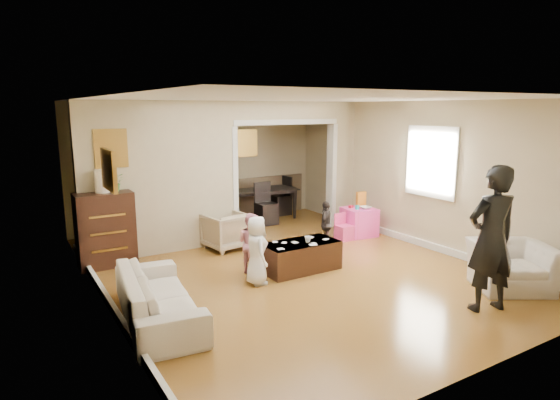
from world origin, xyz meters
TOP-DOWN VIEW (x-y plane):
  - floor at (0.00, 0.00)m, footprint 7.00×7.00m
  - partition_left at (-1.38, 1.80)m, footprint 2.75×0.18m
  - partition_right at (2.48, 1.80)m, footprint 0.55×0.18m
  - partition_header at (1.10, 1.80)m, footprint 2.22×0.18m
  - window_pane at (2.73, -0.40)m, footprint 0.03×0.95m
  - framed_art_partition at (-2.20, 1.70)m, footprint 0.45×0.03m
  - framed_art_sofa_wall at (-2.71, -0.60)m, footprint 0.03×0.55m
  - framed_art_alcove at (1.10, 3.44)m, footprint 0.45×0.03m
  - sofa at (-2.29, -0.79)m, footprint 1.01×2.06m
  - armchair_back at (-0.38, 1.43)m, footprint 0.78×0.80m
  - armchair_front at (2.19, -2.35)m, footprint 1.28×1.24m
  - dresser at (-2.40, 1.57)m, footprint 0.86×0.48m
  - table_lamp at (-2.40, 1.57)m, footprint 0.22×0.22m
  - potted_plant at (-2.20, 1.57)m, footprint 0.26×0.22m
  - coffee_table at (0.12, -0.22)m, footprint 1.19×0.60m
  - coffee_cup at (0.22, -0.27)m, footprint 0.10×0.10m
  - play_table at (2.23, 0.87)m, footprint 0.63×0.63m
  - cereal_box at (2.35, 0.97)m, footprint 0.21×0.09m
  - cyan_cup at (2.13, 0.82)m, footprint 0.08×0.08m
  - toy_block at (2.11, 0.99)m, footprint 0.09×0.08m
  - play_bowl at (2.28, 0.75)m, footprint 0.24×0.24m
  - dining_table at (1.13, 3.27)m, footprint 2.07×1.34m
  - adult_person at (1.29, -2.63)m, footprint 0.75×0.59m
  - child_kneel_a at (-0.73, -0.37)m, footprint 0.39×0.53m
  - child_kneel_b at (-0.58, 0.08)m, footprint 0.49×0.55m
  - child_toddler at (1.17, 0.53)m, footprint 0.52×0.48m
  - craft_papers at (0.13, -0.22)m, footprint 0.98×0.54m

SIDE VIEW (x-z plane):
  - floor at x=0.00m, z-range 0.00..0.00m
  - coffee_table at x=0.12m, z-range 0.00..0.44m
  - play_table at x=2.23m, z-range 0.00..0.55m
  - sofa at x=-2.29m, z-range 0.00..0.58m
  - armchair_front at x=2.19m, z-range 0.00..0.64m
  - armchair_back at x=-0.38m, z-range 0.00..0.65m
  - dining_table at x=1.13m, z-range 0.00..0.68m
  - child_toddler at x=1.17m, z-range 0.00..0.86m
  - craft_papers at x=0.13m, z-range 0.44..0.45m
  - child_kneel_b at x=-0.58m, z-range 0.00..0.93m
  - coffee_cup at x=0.22m, z-range 0.44..0.54m
  - child_kneel_a at x=-0.73m, z-range 0.00..0.99m
  - toy_block at x=2.11m, z-range 0.55..0.60m
  - play_bowl at x=2.28m, z-range 0.55..0.60m
  - cyan_cup at x=2.13m, z-range 0.55..0.63m
  - dresser at x=-2.40m, z-range 0.00..1.18m
  - cereal_box at x=2.35m, z-range 0.55..0.85m
  - adult_person at x=1.29m, z-range 0.00..1.82m
  - partition_left at x=-1.38m, z-range 0.00..2.60m
  - partition_right at x=2.48m, z-range 0.00..2.60m
  - potted_plant at x=-2.20m, z-range 1.18..1.47m
  - table_lamp at x=-2.40m, z-range 1.18..1.54m
  - window_pane at x=2.73m, z-range 1.00..2.10m
  - framed_art_alcove at x=1.10m, z-range 1.42..1.98m
  - framed_art_sofa_wall at x=-2.71m, z-range 1.60..2.00m
  - framed_art_partition at x=-2.20m, z-range 1.58..2.12m
  - partition_header at x=1.10m, z-range 2.25..2.60m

